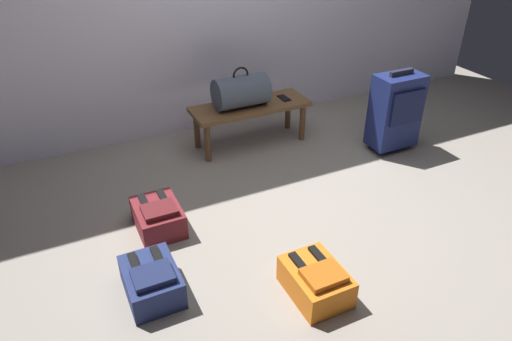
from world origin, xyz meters
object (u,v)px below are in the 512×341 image
at_px(bench, 250,111).
at_px(cell_phone, 284,98).
at_px(suitcase_upright_navy, 396,110).
at_px(duffel_bag_slate, 241,91).
at_px(backpack_maroon, 158,217).
at_px(backpack_navy, 152,281).
at_px(backpack_orange, 316,281).

xyz_separation_m(bench, cell_phone, (0.32, -0.01, 0.06)).
bearing_deg(suitcase_upright_navy, duffel_bag_slate, 151.44).
height_order(bench, backpack_maroon, bench).
xyz_separation_m(bench, backpack_navy, (-1.23, -1.37, -0.22)).
relative_size(bench, backpack_maroon, 2.63).
bearing_deg(backpack_navy, backpack_maroon, 71.21).
relative_size(duffel_bag_slate, suitcase_upright_navy, 0.63).
distance_m(bench, backpack_maroon, 1.34).
bearing_deg(backpack_orange, backpack_maroon, 123.63).
relative_size(suitcase_upright_navy, backpack_navy, 1.84).
bearing_deg(duffel_bag_slate, cell_phone, -1.01).
distance_m(duffel_bag_slate, cell_phone, 0.42).
distance_m(duffel_bag_slate, backpack_maroon, 1.33).
bearing_deg(backpack_navy, backpack_orange, -25.44).
height_order(cell_phone, backpack_maroon, cell_phone).
distance_m(duffel_bag_slate, backpack_orange, 1.83).
relative_size(backpack_orange, backpack_navy, 1.00).
bearing_deg(duffel_bag_slate, backpack_orange, -101.01).
xyz_separation_m(duffel_bag_slate, backpack_orange, (-0.34, -1.75, -0.40)).
bearing_deg(backpack_navy, cell_phone, 41.37).
xyz_separation_m(bench, backpack_maroon, (-1.04, -0.82, -0.22)).
relative_size(bench, suitcase_upright_navy, 1.43).
bearing_deg(cell_phone, backpack_orange, -112.97).
xyz_separation_m(suitcase_upright_navy, backpack_navy, (-2.26, -0.76, -0.26)).
relative_size(duffel_bag_slate, backpack_navy, 1.16).
distance_m(suitcase_upright_navy, backpack_orange, 1.87).
distance_m(suitcase_upright_navy, backpack_maroon, 2.10).
bearing_deg(cell_phone, backpack_navy, -138.63).
bearing_deg(backpack_maroon, backpack_navy, -108.79).
xyz_separation_m(duffel_bag_slate, cell_phone, (0.40, -0.01, -0.13)).
height_order(duffel_bag_slate, backpack_navy, duffel_bag_slate).
relative_size(cell_phone, suitcase_upright_navy, 0.21).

